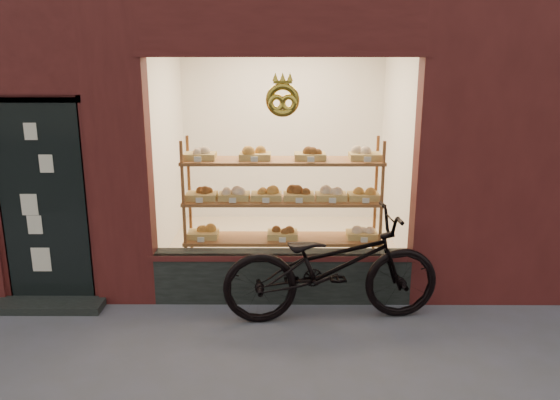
{
  "coord_description": "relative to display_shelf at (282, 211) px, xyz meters",
  "views": [
    {
      "loc": [
        0.45,
        -3.32,
        2.56
      ],
      "look_at": [
        0.42,
        2.0,
        1.15
      ],
      "focal_mm": 35.0,
      "sensor_mm": 36.0,
      "label": 1
    }
  ],
  "objects": [
    {
      "name": "display_shelf",
      "position": [
        0.0,
        0.0,
        0.0
      ],
      "size": [
        2.2,
        0.45,
        1.7
      ],
      "color": "olive",
      "rests_on": "ground"
    },
    {
      "name": "bicycle",
      "position": [
        0.48,
        -0.85,
        -0.32
      ],
      "size": [
        2.2,
        0.96,
        1.12
      ],
      "primitive_type": "imported",
      "rotation": [
        0.0,
        0.0,
        1.67
      ],
      "color": "black",
      "rests_on": "ground"
    }
  ]
}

